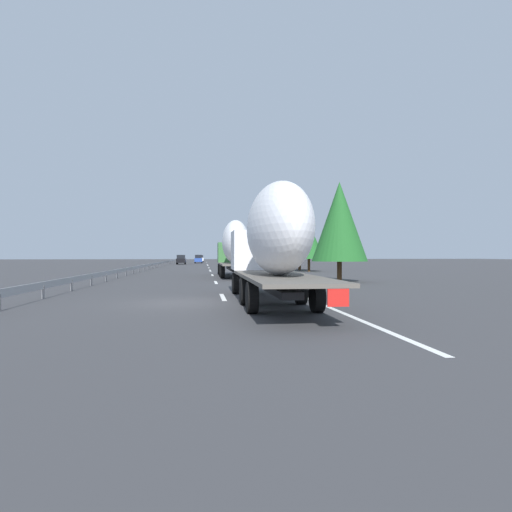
{
  "coord_description": "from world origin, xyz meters",
  "views": [
    {
      "loc": [
        -17.54,
        -0.89,
        1.93
      ],
      "look_at": [
        12.46,
        -4.62,
        1.84
      ],
      "focal_mm": 30.17,
      "sensor_mm": 36.0,
      "label": 1
    }
  ],
  "objects_px": {
    "truck_lead": "(234,247)",
    "truck_trailing": "(273,240)",
    "road_sign": "(250,251)",
    "car_black_suv": "(181,260)",
    "car_white_van": "(200,259)",
    "car_blue_sedan": "(198,259)"
  },
  "relations": [
    {
      "from": "car_blue_sedan",
      "to": "car_black_suv",
      "type": "bearing_deg",
      "value": 162.4
    },
    {
      "from": "road_sign",
      "to": "car_blue_sedan",
      "type": "bearing_deg",
      "value": 8.61
    },
    {
      "from": "truck_lead",
      "to": "road_sign",
      "type": "height_order",
      "value": "truck_lead"
    },
    {
      "from": "car_blue_sedan",
      "to": "truck_trailing",
      "type": "bearing_deg",
      "value": -177.43
    },
    {
      "from": "truck_lead",
      "to": "road_sign",
      "type": "distance_m",
      "value": 16.57
    },
    {
      "from": "truck_lead",
      "to": "car_black_suv",
      "type": "relative_size",
      "value": 2.61
    },
    {
      "from": "truck_lead",
      "to": "car_black_suv",
      "type": "xyz_separation_m",
      "value": [
        50.31,
        7.0,
        -1.68
      ]
    },
    {
      "from": "truck_lead",
      "to": "truck_trailing",
      "type": "height_order",
      "value": "truck_lead"
    },
    {
      "from": "car_blue_sedan",
      "to": "car_black_suv",
      "type": "height_order",
      "value": "car_blue_sedan"
    },
    {
      "from": "truck_lead",
      "to": "truck_trailing",
      "type": "bearing_deg",
      "value": 180.0
    },
    {
      "from": "car_black_suv",
      "to": "road_sign",
      "type": "distance_m",
      "value": 35.53
    },
    {
      "from": "car_white_van",
      "to": "car_blue_sedan",
      "type": "bearing_deg",
      "value": 178.88
    },
    {
      "from": "truck_lead",
      "to": "truck_trailing",
      "type": "distance_m",
      "value": 20.54
    },
    {
      "from": "car_white_van",
      "to": "car_black_suv",
      "type": "bearing_deg",
      "value": 171.4
    },
    {
      "from": "car_blue_sedan",
      "to": "car_black_suv",
      "type": "xyz_separation_m",
      "value": [
        -10.55,
        3.35,
        -0.0
      ]
    },
    {
      "from": "car_blue_sedan",
      "to": "car_white_van",
      "type": "xyz_separation_m",
      "value": [
        13.29,
        -0.26,
        -0.03
      ]
    },
    {
      "from": "car_black_suv",
      "to": "road_sign",
      "type": "relative_size",
      "value": 1.36
    },
    {
      "from": "car_white_van",
      "to": "road_sign",
      "type": "height_order",
      "value": "road_sign"
    },
    {
      "from": "car_black_suv",
      "to": "truck_lead",
      "type": "bearing_deg",
      "value": -172.08
    },
    {
      "from": "road_sign",
      "to": "truck_trailing",
      "type": "bearing_deg",
      "value": 175.19
    },
    {
      "from": "car_white_van",
      "to": "road_sign",
      "type": "relative_size",
      "value": 1.36
    },
    {
      "from": "truck_lead",
      "to": "truck_trailing",
      "type": "relative_size",
      "value": 0.92
    }
  ]
}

